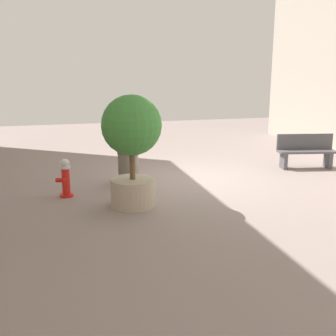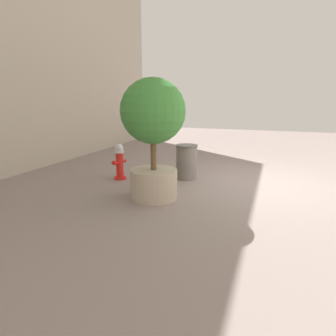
{
  "view_description": "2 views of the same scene",
  "coord_description": "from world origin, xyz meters",
  "views": [
    {
      "loc": [
        3.1,
        9.61,
        2.73
      ],
      "look_at": [
        1.13,
        2.23,
        0.88
      ],
      "focal_mm": 43.84,
      "sensor_mm": 36.0,
      "label": 1
    },
    {
      "loc": [
        -0.39,
        6.71,
        1.89
      ],
      "look_at": [
        1.3,
        2.11,
        0.72
      ],
      "focal_mm": 31.47,
      "sensor_mm": 36.0,
      "label": 2
    }
  ],
  "objects": [
    {
      "name": "fire_hydrant",
      "position": [
        3.03,
        0.71,
        0.42
      ],
      "size": [
        0.37,
        0.4,
        0.85
      ],
      "color": "red",
      "rests_on": "ground_plane"
    },
    {
      "name": "planter_tree",
      "position": [
        1.73,
        1.72,
        1.37
      ],
      "size": [
        1.19,
        1.19,
        2.26
      ],
      "color": "tan",
      "rests_on": "ground_plane"
    },
    {
      "name": "bench_near",
      "position": [
        -3.57,
        -0.33,
        0.49
      ],
      "size": [
        1.66,
        0.74,
        0.95
      ],
      "color": "#4C4C51",
      "rests_on": "ground_plane"
    },
    {
      "name": "trash_bin",
      "position": [
        1.55,
        0.12,
        0.41
      ],
      "size": [
        0.52,
        0.52,
        0.82
      ],
      "color": "slate",
      "rests_on": "ground_plane"
    },
    {
      "name": "ground_plane",
      "position": [
        0.0,
        0.0,
        0.0
      ],
      "size": [
        23.4,
        23.4,
        0.0
      ],
      "primitive_type": "plane",
      "color": "gray"
    }
  ]
}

